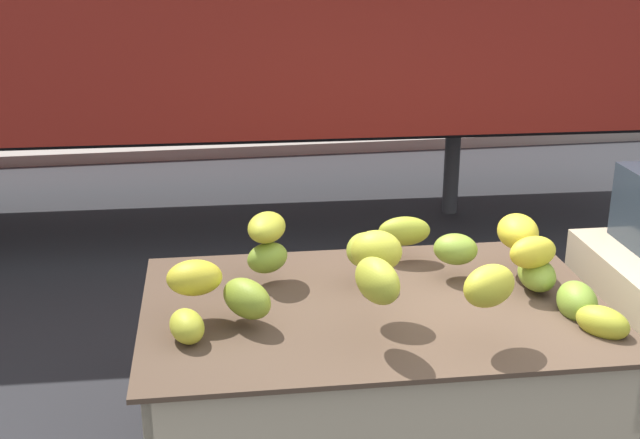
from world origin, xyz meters
TOP-DOWN VIEW (x-y plane):
  - curb_strip at (0.00, 7.90)m, footprint 80.00×0.80m

SIDE VIEW (x-z plane):
  - curb_strip at x=0.00m, z-range 0.00..0.16m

